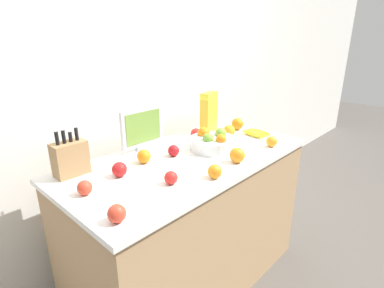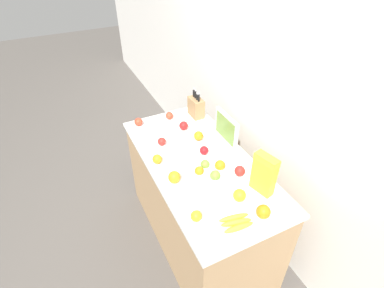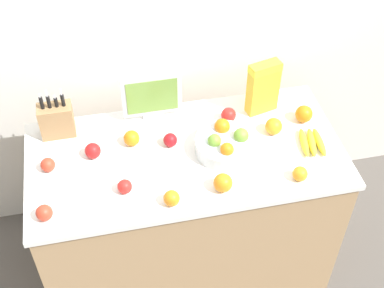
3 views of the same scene
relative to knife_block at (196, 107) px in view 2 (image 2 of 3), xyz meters
The scene contains 20 objects.
ground_plane 1.20m from the knife_block, 24.53° to the right, with size 14.00×14.00×0.00m, color #514C47.
wall_back 0.74m from the knife_block, 28.35° to the left, with size 9.00×0.06×2.60m.
counter 0.85m from the knife_block, 24.53° to the right, with size 1.54×0.76×0.92m.
knife_block is the anchor object (origin of this frame).
small_monitor 0.49m from the knife_block, ahead, with size 0.30×0.03×0.27m.
cereal_box 1.05m from the knife_block, ahead, with size 0.17×0.10×0.29m.
fruit_bowl 0.84m from the knife_block, 20.33° to the right, with size 0.29×0.29×0.13m.
banana_bunch 1.26m from the knife_block, 15.79° to the right, with size 0.14×0.21×0.04m.
apple_rightmost 0.57m from the knife_block, 20.54° to the right, with size 0.07×0.07×0.07m, color #A31419.
apple_near_bananas 0.54m from the knife_block, 98.39° to the right, with size 0.07×0.07×0.07m, color red.
apple_front 0.86m from the knife_block, ahead, with size 0.08×0.08×0.08m, color red.
apple_rear 0.26m from the knife_block, 52.04° to the right, with size 0.08×0.08×0.08m, color red.
apple_middle 0.26m from the knife_block, 103.39° to the right, with size 0.07×0.07×0.07m, color red.
apple_by_knife_block 0.53m from the knife_block, 58.36° to the right, with size 0.07×0.07×0.07m, color red.
orange_near_bowl 1.25m from the knife_block, ahead, with size 0.09×0.09×0.09m, color orange.
orange_front_left 1.21m from the knife_block, 26.79° to the right, with size 0.07×0.07×0.07m, color orange.
orange_front_right 1.08m from the knife_block, 11.68° to the right, with size 0.09×0.09×0.09m, color orange.
orange_mid_right 0.38m from the knife_block, 23.67° to the right, with size 0.08×0.08×0.08m, color orange.
orange_by_cereal 0.89m from the knife_block, 36.61° to the right, with size 0.09×0.09×0.09m, color orange.
orange_back_center 0.74m from the knife_block, 50.09° to the right, with size 0.07×0.07×0.07m, color orange.
Camera 2 is at (1.53, -0.82, 2.40)m, focal length 28.00 mm.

